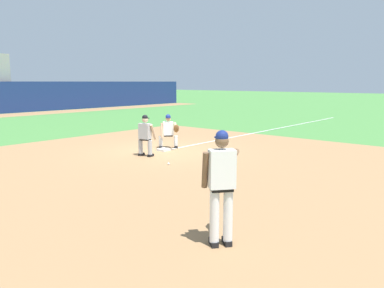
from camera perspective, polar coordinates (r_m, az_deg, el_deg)
name	(u,v)px	position (r m, az deg, el deg)	size (l,w,h in m)	color
ground_plane	(164,151)	(14.18, -4.35, -1.06)	(160.00, 160.00, 0.00)	#47843D
infield_dirt_patch	(181,179)	(10.10, -1.75, -5.34)	(18.00, 18.00, 0.01)	#9E754C
foul_line_stripe	(275,129)	(21.18, 12.58, 2.26)	(17.44, 0.10, 0.00)	white
first_base_bag	(164,150)	(14.17, -4.35, -0.88)	(0.38, 0.38, 0.09)	white
baseball	(169,164)	(11.80, -3.59, -3.02)	(0.07, 0.07, 0.07)	white
pitcher	(222,181)	(5.88, 4.60, -5.62)	(0.85, 0.54, 1.86)	black
first_baseman	(169,130)	(14.59, -3.55, 2.16)	(0.71, 1.09, 1.34)	black
baserunner	(145,134)	(13.10, -7.13, 1.54)	(0.53, 0.65, 1.46)	black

